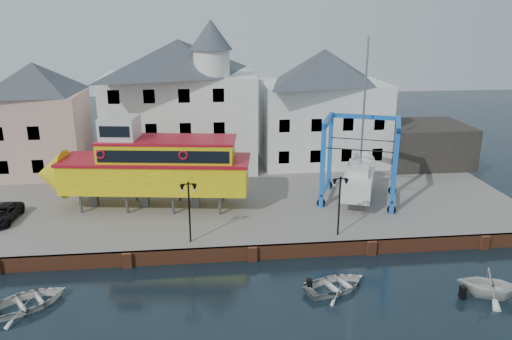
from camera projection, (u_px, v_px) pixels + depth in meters
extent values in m
plane|color=#16232C|center=(252.00, 261.00, 32.68)|extent=(140.00, 140.00, 0.00)
cube|color=slate|center=(239.00, 195.00, 42.96)|extent=(44.00, 22.00, 1.00)
cube|color=brown|center=(252.00, 253.00, 32.65)|extent=(44.00, 0.25, 1.00)
cube|color=brown|center=(127.00, 260.00, 31.66)|extent=(0.60, 0.36, 1.00)
cube|color=brown|center=(252.00, 254.00, 32.48)|extent=(0.60, 0.36, 1.00)
cube|color=brown|center=(371.00, 248.00, 33.31)|extent=(0.60, 0.36, 1.00)
cube|color=brown|center=(485.00, 242.00, 34.13)|extent=(0.60, 0.36, 1.00)
cube|color=#D6A89B|center=(41.00, 134.00, 46.46)|extent=(8.00, 7.00, 7.50)
pyramid|color=#3B3E48|center=(33.00, 78.00, 44.91)|extent=(8.00, 7.00, 2.80)
cube|color=black|center=(3.00, 167.00, 43.57)|extent=(1.00, 0.08, 1.20)
cube|color=black|center=(38.00, 166.00, 43.88)|extent=(1.00, 0.08, 1.20)
cube|color=black|center=(34.00, 133.00, 42.98)|extent=(1.00, 0.08, 1.20)
cube|color=white|center=(181.00, 121.00, 48.05)|extent=(14.00, 8.00, 9.00)
pyramid|color=#3B3E48|center=(178.00, 57.00, 46.21)|extent=(14.00, 8.00, 3.20)
cube|color=black|center=(119.00, 164.00, 44.60)|extent=(1.00, 0.08, 1.20)
cube|color=black|center=(153.00, 163.00, 44.91)|extent=(1.00, 0.08, 1.20)
cube|color=black|center=(187.00, 162.00, 45.22)|extent=(1.00, 0.08, 1.20)
cube|color=black|center=(220.00, 161.00, 45.53)|extent=(1.00, 0.08, 1.20)
cube|color=black|center=(116.00, 131.00, 43.70)|extent=(1.00, 0.08, 1.20)
cube|color=black|center=(151.00, 130.00, 44.01)|extent=(1.00, 0.08, 1.20)
cube|color=black|center=(185.00, 129.00, 44.31)|extent=(1.00, 0.08, 1.20)
cube|color=black|center=(219.00, 129.00, 44.62)|extent=(1.00, 0.08, 1.20)
cube|color=black|center=(114.00, 97.00, 42.79)|extent=(1.00, 0.08, 1.20)
cube|color=black|center=(149.00, 96.00, 43.10)|extent=(1.00, 0.08, 1.20)
cube|color=black|center=(184.00, 96.00, 43.41)|extent=(1.00, 0.08, 1.20)
cube|color=black|center=(218.00, 95.00, 43.72)|extent=(1.00, 0.08, 1.20)
cylinder|color=white|center=(212.00, 63.00, 44.36)|extent=(3.20, 3.20, 2.40)
cone|color=#3B3E48|center=(211.00, 34.00, 43.61)|extent=(3.80, 3.80, 2.60)
cube|color=white|center=(322.00, 122.00, 50.11)|extent=(12.00, 8.00, 8.00)
pyramid|color=#3B3E48|center=(324.00, 66.00, 48.42)|extent=(12.00, 8.00, 3.20)
cube|color=black|center=(284.00, 157.00, 46.62)|extent=(1.00, 0.08, 1.20)
cube|color=black|center=(315.00, 156.00, 46.93)|extent=(1.00, 0.08, 1.20)
cube|color=black|center=(346.00, 155.00, 47.24)|extent=(1.00, 0.08, 1.20)
cube|color=black|center=(377.00, 154.00, 47.54)|extent=(1.00, 0.08, 1.20)
cube|color=black|center=(284.00, 126.00, 45.71)|extent=(1.00, 0.08, 1.20)
cube|color=black|center=(317.00, 125.00, 46.02)|extent=(1.00, 0.08, 1.20)
cube|color=black|center=(348.00, 124.00, 46.33)|extent=(1.00, 0.08, 1.20)
cube|color=black|center=(379.00, 124.00, 46.64)|extent=(1.00, 0.08, 1.20)
cube|color=black|center=(424.00, 144.00, 49.85)|extent=(8.00, 7.00, 4.00)
cylinder|color=black|center=(189.00, 214.00, 32.50)|extent=(0.12, 0.12, 4.00)
cube|color=black|center=(188.00, 184.00, 31.89)|extent=(0.90, 0.06, 0.06)
sphere|color=black|center=(188.00, 183.00, 31.87)|extent=(0.16, 0.16, 0.16)
cone|color=black|center=(182.00, 188.00, 31.93)|extent=(0.32, 0.32, 0.45)
sphere|color=silver|center=(182.00, 191.00, 31.98)|extent=(0.18, 0.18, 0.18)
cone|color=black|center=(195.00, 188.00, 32.01)|extent=(0.32, 0.32, 0.45)
sphere|color=silver|center=(195.00, 190.00, 32.06)|extent=(0.18, 0.18, 0.18)
cylinder|color=black|center=(339.00, 208.00, 33.53)|extent=(0.12, 0.12, 4.00)
cube|color=black|center=(341.00, 179.00, 32.91)|extent=(0.90, 0.06, 0.06)
sphere|color=black|center=(341.00, 178.00, 32.89)|extent=(0.16, 0.16, 0.16)
cone|color=black|center=(335.00, 183.00, 32.95)|extent=(0.32, 0.32, 0.45)
sphere|color=silver|center=(334.00, 185.00, 33.01)|extent=(0.18, 0.18, 0.18)
cone|color=black|center=(346.00, 182.00, 33.04)|extent=(0.32, 0.32, 0.45)
sphere|color=silver|center=(346.00, 185.00, 33.09)|extent=(0.18, 0.18, 0.18)
cylinder|color=#59595E|center=(81.00, 203.00, 37.69)|extent=(0.23, 0.23, 1.51)
cylinder|color=#59595E|center=(94.00, 191.00, 40.37)|extent=(0.23, 0.23, 1.51)
cylinder|color=#59595E|center=(127.00, 204.00, 37.58)|extent=(0.23, 0.23, 1.51)
cylinder|color=#59595E|center=(137.00, 191.00, 40.26)|extent=(0.23, 0.23, 1.51)
cylinder|color=#59595E|center=(173.00, 204.00, 37.47)|extent=(0.23, 0.23, 1.51)
cylinder|color=#59595E|center=(180.00, 192.00, 40.15)|extent=(0.23, 0.23, 1.51)
cylinder|color=#59595E|center=(220.00, 205.00, 37.36)|extent=(0.23, 0.23, 1.51)
cylinder|color=#59595E|center=(223.00, 192.00, 40.04)|extent=(0.23, 0.23, 1.51)
cube|color=#59595E|center=(94.00, 197.00, 39.01)|extent=(0.67, 0.58, 1.51)
cube|color=#59595E|center=(145.00, 197.00, 38.89)|extent=(0.67, 0.58, 1.51)
cube|color=#59595E|center=(196.00, 198.00, 38.77)|extent=(0.67, 0.58, 1.51)
cube|color=#FFFD0B|center=(156.00, 175.00, 38.30)|extent=(14.45, 5.74, 2.21)
cone|color=#FFFD0B|center=(52.00, 174.00, 38.55)|extent=(2.72, 4.09, 3.82)
cube|color=#A80F1F|center=(155.00, 160.00, 37.94)|extent=(14.77, 5.95, 0.22)
cube|color=#FFFD0B|center=(168.00, 151.00, 37.69)|extent=(10.42, 4.79, 1.61)
cube|color=black|center=(163.00, 157.00, 36.02)|extent=(9.55, 1.41, 0.90)
cube|color=black|center=(172.00, 145.00, 39.33)|extent=(9.55, 1.41, 0.90)
cube|color=#A80F1F|center=(167.00, 140.00, 37.42)|extent=(10.63, 4.91, 0.18)
cube|color=silver|center=(120.00, 129.00, 37.28)|extent=(2.95, 2.95, 1.83)
cube|color=black|center=(114.00, 132.00, 35.99)|extent=(2.18, 0.37, 0.80)
torus|color=#A80F1F|center=(101.00, 154.00, 36.07)|extent=(0.72, 0.24, 0.70)
torus|color=#A80F1F|center=(183.00, 155.00, 35.88)|extent=(0.72, 0.24, 0.70)
cube|color=#0F70B5|center=(323.00, 166.00, 38.08)|extent=(0.43, 0.43, 6.61)
cylinder|color=black|center=(321.00, 203.00, 38.98)|extent=(0.70, 0.46, 0.66)
cube|color=#0F70B5|center=(330.00, 152.00, 42.12)|extent=(0.43, 0.43, 6.61)
cylinder|color=black|center=(328.00, 185.00, 43.02)|extent=(0.70, 0.46, 0.66)
cube|color=#0F70B5|center=(395.00, 172.00, 36.73)|extent=(0.43, 0.43, 6.61)
cylinder|color=black|center=(391.00, 209.00, 37.63)|extent=(0.70, 0.46, 0.66)
cube|color=#0F70B5|center=(395.00, 156.00, 40.77)|extent=(0.43, 0.43, 6.61)
cylinder|color=black|center=(392.00, 190.00, 41.67)|extent=(0.70, 0.46, 0.66)
cube|color=#0F70B5|center=(328.00, 120.00, 39.16)|extent=(2.05, 4.51, 0.46)
cube|color=#0F70B5|center=(325.00, 186.00, 40.81)|extent=(1.95, 4.48, 0.20)
cube|color=#0F70B5|center=(398.00, 124.00, 37.80)|extent=(2.05, 4.51, 0.46)
cube|color=#0F70B5|center=(392.00, 192.00, 39.46)|extent=(1.95, 4.48, 0.20)
cube|color=#0F70B5|center=(365.00, 117.00, 40.50)|extent=(5.39, 2.39, 0.33)
cube|color=silver|center=(359.00, 180.00, 39.91)|extent=(4.63, 7.39, 1.51)
cone|color=silver|center=(362.00, 166.00, 43.77)|extent=(2.58, 2.20, 2.17)
cube|color=#59595E|center=(358.00, 193.00, 40.24)|extent=(0.84, 1.66, 0.66)
cube|color=silver|center=(359.00, 170.00, 39.16)|extent=(2.45, 3.19, 0.57)
cylinder|color=#99999E|center=(364.00, 106.00, 38.55)|extent=(0.21, 0.21, 10.39)
cube|color=black|center=(360.00, 150.00, 37.46)|extent=(4.76, 1.98, 0.05)
cube|color=black|center=(363.00, 140.00, 40.58)|extent=(4.76, 1.98, 0.05)
imported|color=black|center=(2.00, 214.00, 36.17)|extent=(2.08, 4.20, 1.14)
imported|color=silver|center=(336.00, 289.00, 29.28)|extent=(4.77, 4.14, 0.83)
imported|color=silver|center=(488.00, 297.00, 28.53)|extent=(4.44, 4.17, 1.87)
imported|color=silver|center=(27.00, 308.00, 27.47)|extent=(5.36, 5.00, 0.90)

